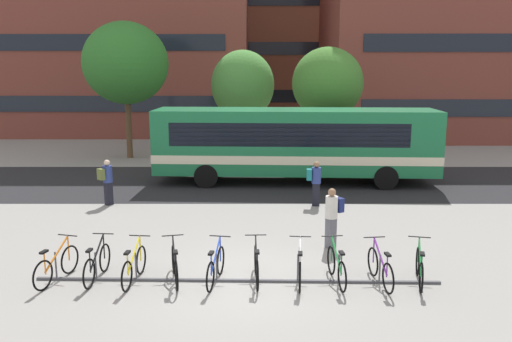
{
  "coord_description": "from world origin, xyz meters",
  "views": [
    {
      "loc": [
        0.27,
        -11.52,
        4.97
      ],
      "look_at": [
        0.24,
        4.72,
        1.7
      ],
      "focal_mm": 36.24,
      "sensor_mm": 36.0,
      "label": 1
    }
  ],
  "objects_px": {
    "parked_bicycle_black_3": "(176,266)",
    "street_tree_1": "(329,83)",
    "parked_bicycle_yellow_2": "(135,267)",
    "street_tree_0": "(244,85)",
    "parked_bicycle_white_6": "(301,268)",
    "parked_bicycle_purple_8": "(381,269)",
    "parked_bicycle_green_9": "(420,268)",
    "city_bus": "(297,142)",
    "commuter_navy_pack_1": "(333,214)",
    "parked_bicycle_blue_4": "(217,267)",
    "commuter_teal_pack_0": "(316,180)",
    "parked_bicycle_orange_0": "(58,266)",
    "parked_bicycle_black_1": "(98,264)",
    "parked_bicycle_black_5": "(257,266)",
    "commuter_olive_pack_2": "(108,179)",
    "street_tree_2": "(127,63)",
    "parked_bicycle_green_7": "(337,267)"
  },
  "relations": [
    {
      "from": "street_tree_1",
      "to": "commuter_olive_pack_2",
      "type": "bearing_deg",
      "value": -137.73
    },
    {
      "from": "parked_bicycle_yellow_2",
      "to": "street_tree_1",
      "type": "xyz_separation_m",
      "value": [
        6.5,
        15.2,
        3.77
      ]
    },
    {
      "from": "city_bus",
      "to": "parked_bicycle_black_1",
      "type": "relative_size",
      "value": 7.04
    },
    {
      "from": "parked_bicycle_green_9",
      "to": "commuter_teal_pack_0",
      "type": "xyz_separation_m",
      "value": [
        -1.66,
        6.93,
        0.56
      ]
    },
    {
      "from": "parked_bicycle_white_6",
      "to": "commuter_navy_pack_1",
      "type": "distance_m",
      "value": 2.75
    },
    {
      "from": "parked_bicycle_orange_0",
      "to": "parked_bicycle_purple_8",
      "type": "relative_size",
      "value": 0.98
    },
    {
      "from": "parked_bicycle_purple_8",
      "to": "street_tree_1",
      "type": "xyz_separation_m",
      "value": [
        0.76,
        15.31,
        3.77
      ]
    },
    {
      "from": "parked_bicycle_black_3",
      "to": "commuter_navy_pack_1",
      "type": "relative_size",
      "value": 0.99
    },
    {
      "from": "parked_bicycle_green_9",
      "to": "street_tree_0",
      "type": "xyz_separation_m",
      "value": [
        -4.58,
        18.92,
        3.56
      ]
    },
    {
      "from": "commuter_navy_pack_1",
      "to": "commuter_teal_pack_0",
      "type": "bearing_deg",
      "value": -122.91
    },
    {
      "from": "parked_bicycle_black_1",
      "to": "parked_bicycle_green_7",
      "type": "distance_m",
      "value": 5.66
    },
    {
      "from": "city_bus",
      "to": "street_tree_0",
      "type": "distance_m",
      "value": 8.79
    },
    {
      "from": "parked_bicycle_blue_4",
      "to": "parked_bicycle_white_6",
      "type": "distance_m",
      "value": 1.97
    },
    {
      "from": "parked_bicycle_orange_0",
      "to": "street_tree_0",
      "type": "relative_size",
      "value": 0.28
    },
    {
      "from": "parked_bicycle_green_9",
      "to": "street_tree_0",
      "type": "height_order",
      "value": "street_tree_0"
    },
    {
      "from": "parked_bicycle_black_5",
      "to": "commuter_teal_pack_0",
      "type": "relative_size",
      "value": 1.05
    },
    {
      "from": "parked_bicycle_green_7",
      "to": "parked_bicycle_green_9",
      "type": "relative_size",
      "value": 1.02
    },
    {
      "from": "parked_bicycle_black_1",
      "to": "commuter_navy_pack_1",
      "type": "distance_m",
      "value": 6.33
    },
    {
      "from": "parked_bicycle_yellow_2",
      "to": "parked_bicycle_green_9",
      "type": "bearing_deg",
      "value": -85.15
    },
    {
      "from": "street_tree_0",
      "to": "parked_bicycle_yellow_2",
      "type": "bearing_deg",
      "value": -96.33
    },
    {
      "from": "parked_bicycle_purple_8",
      "to": "street_tree_0",
      "type": "height_order",
      "value": "street_tree_0"
    },
    {
      "from": "parked_bicycle_black_5",
      "to": "street_tree_0",
      "type": "bearing_deg",
      "value": 0.04
    },
    {
      "from": "parked_bicycle_purple_8",
      "to": "commuter_navy_pack_1",
      "type": "height_order",
      "value": "commuter_navy_pack_1"
    },
    {
      "from": "parked_bicycle_purple_8",
      "to": "parked_bicycle_green_9",
      "type": "xyz_separation_m",
      "value": [
        0.92,
        0.02,
        0.0
      ]
    },
    {
      "from": "commuter_olive_pack_2",
      "to": "parked_bicycle_green_7",
      "type": "bearing_deg",
      "value": -89.62
    },
    {
      "from": "city_bus",
      "to": "parked_bicycle_yellow_2",
      "type": "bearing_deg",
      "value": -110.64
    },
    {
      "from": "parked_bicycle_yellow_2",
      "to": "street_tree_0",
      "type": "bearing_deg",
      "value": -0.72
    },
    {
      "from": "parked_bicycle_black_3",
      "to": "street_tree_0",
      "type": "height_order",
      "value": "street_tree_0"
    },
    {
      "from": "city_bus",
      "to": "commuter_navy_pack_1",
      "type": "relative_size",
      "value": 7.11
    },
    {
      "from": "street_tree_0",
      "to": "parked_bicycle_purple_8",
      "type": "bearing_deg",
      "value": -79.07
    },
    {
      "from": "parked_bicycle_blue_4",
      "to": "commuter_olive_pack_2",
      "type": "distance_m",
      "value": 8.32
    },
    {
      "from": "parked_bicycle_black_5",
      "to": "parked_bicycle_purple_8",
      "type": "bearing_deg",
      "value": -95.57
    },
    {
      "from": "parked_bicycle_black_3",
      "to": "commuter_teal_pack_0",
      "type": "distance_m",
      "value": 7.95
    },
    {
      "from": "parked_bicycle_black_3",
      "to": "street_tree_1",
      "type": "height_order",
      "value": "street_tree_1"
    },
    {
      "from": "parked_bicycle_white_6",
      "to": "parked_bicycle_orange_0",
      "type": "bearing_deg",
      "value": 93.7
    },
    {
      "from": "parked_bicycle_orange_0",
      "to": "parked_bicycle_blue_4",
      "type": "xyz_separation_m",
      "value": [
        3.75,
        -0.07,
        0.0
      ]
    },
    {
      "from": "parked_bicycle_blue_4",
      "to": "commuter_teal_pack_0",
      "type": "bearing_deg",
      "value": -15.03
    },
    {
      "from": "parked_bicycle_black_3",
      "to": "parked_bicycle_blue_4",
      "type": "height_order",
      "value": "same"
    },
    {
      "from": "parked_bicycle_yellow_2",
      "to": "street_tree_2",
      "type": "relative_size",
      "value": 0.23
    },
    {
      "from": "commuter_olive_pack_2",
      "to": "street_tree_0",
      "type": "distance_m",
      "value": 13.11
    },
    {
      "from": "parked_bicycle_yellow_2",
      "to": "commuter_teal_pack_0",
      "type": "relative_size",
      "value": 1.05
    },
    {
      "from": "parked_bicycle_black_3",
      "to": "commuter_olive_pack_2",
      "type": "xyz_separation_m",
      "value": [
        -3.53,
        6.92,
        0.58
      ]
    },
    {
      "from": "city_bus",
      "to": "commuter_olive_pack_2",
      "type": "relative_size",
      "value": 7.22
    },
    {
      "from": "city_bus",
      "to": "street_tree_2",
      "type": "height_order",
      "value": "street_tree_2"
    },
    {
      "from": "parked_bicycle_green_9",
      "to": "street_tree_1",
      "type": "height_order",
      "value": "street_tree_1"
    },
    {
      "from": "parked_bicycle_black_3",
      "to": "parked_bicycle_green_7",
      "type": "relative_size",
      "value": 0.98
    },
    {
      "from": "parked_bicycle_green_7",
      "to": "parked_bicycle_blue_4",
      "type": "bearing_deg",
      "value": 84.53
    },
    {
      "from": "parked_bicycle_white_6",
      "to": "parked_bicycle_purple_8",
      "type": "bearing_deg",
      "value": -86.96
    },
    {
      "from": "parked_bicycle_orange_0",
      "to": "parked_bicycle_black_1",
      "type": "bearing_deg",
      "value": -68.47
    },
    {
      "from": "street_tree_0",
      "to": "parked_bicycle_green_7",
      "type": "bearing_deg",
      "value": -81.98
    }
  ]
}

